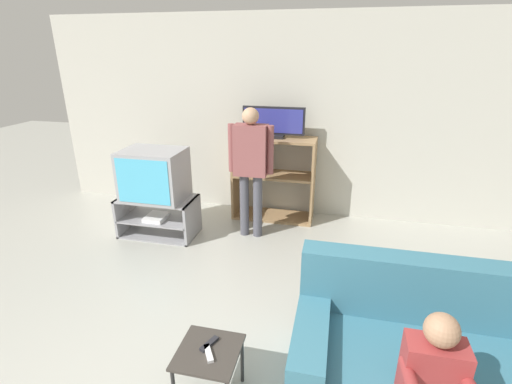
{
  "coord_description": "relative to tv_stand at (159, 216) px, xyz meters",
  "views": [
    {
      "loc": [
        0.82,
        -1.13,
        2.15
      ],
      "look_at": [
        0.09,
        2.03,
        0.9
      ],
      "focal_mm": 26.0,
      "sensor_mm": 36.0,
      "label": 1
    }
  ],
  "objects": [
    {
      "name": "media_shelf",
      "position": [
        1.28,
        0.81,
        0.33
      ],
      "size": [
        1.07,
        0.42,
        1.11
      ],
      "color": "#9E7A51",
      "rests_on": "ground_plane"
    },
    {
      "name": "television_main",
      "position": [
        -0.0,
        0.0,
        0.54
      ],
      "size": [
        0.71,
        0.55,
        0.59
      ],
      "color": "#9E9EA3",
      "rests_on": "tv_stand"
    },
    {
      "name": "person_standing_adult",
      "position": [
        1.11,
        0.24,
        0.71
      ],
      "size": [
        0.53,
        0.2,
        1.56
      ],
      "color": "#4C4C56",
      "rests_on": "ground_plane"
    },
    {
      "name": "television_flat",
      "position": [
        1.27,
        0.82,
        1.05
      ],
      "size": [
        0.79,
        0.2,
        0.39
      ],
      "color": "black",
      "rests_on": "media_shelf"
    },
    {
      "name": "couch",
      "position": [
        2.86,
        -1.73,
        0.04
      ],
      "size": [
        1.91,
        0.89,
        0.85
      ],
      "color": "teal",
      "rests_on": "ground_plane"
    },
    {
      "name": "wall_back",
      "position": [
        1.28,
        1.09,
        1.06
      ],
      "size": [
        6.4,
        0.06,
        2.6
      ],
      "color": "beige",
      "rests_on": "ground_plane"
    },
    {
      "name": "remote_control_white",
      "position": [
        1.41,
        -2.1,
        0.16
      ],
      "size": [
        0.11,
        0.14,
        0.02
      ],
      "primitive_type": "cube",
      "rotation": [
        0.0,
        0.0,
        0.55
      ],
      "color": "silver",
      "rests_on": "snack_table"
    },
    {
      "name": "tv_stand",
      "position": [
        0.0,
        0.0,
        0.0
      ],
      "size": [
        0.92,
        0.49,
        0.48
      ],
      "color": "#939399",
      "rests_on": "ground_plane"
    },
    {
      "name": "snack_table",
      "position": [
        1.4,
        -2.07,
        0.1
      ],
      "size": [
        0.39,
        0.39,
        0.39
      ],
      "color": "#38332D",
      "rests_on": "ground_plane"
    },
    {
      "name": "remote_control_black",
      "position": [
        1.39,
        -2.03,
        0.16
      ],
      "size": [
        0.09,
        0.15,
        0.02
      ],
      "primitive_type": "cube",
      "rotation": [
        0.0,
        0.0,
        -0.41
      ],
      "color": "#232328",
      "rests_on": "snack_table"
    }
  ]
}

